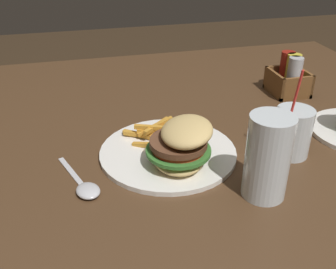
{
  "coord_description": "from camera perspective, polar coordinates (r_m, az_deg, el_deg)",
  "views": [
    {
      "loc": [
        0.6,
        -0.34,
        1.17
      ],
      "look_at": [
        -0.07,
        -0.17,
        0.78
      ],
      "focal_mm": 42.0,
      "sensor_mm": 36.0,
      "label": 1
    }
  ],
  "objects": [
    {
      "name": "dining_table",
      "position": [
        0.86,
        12.51,
        -8.14
      ],
      "size": [
        1.46,
        1.16,
        0.73
      ],
      "color": "#4C331E",
      "rests_on": "ground_plane"
    },
    {
      "name": "meal_plate_near",
      "position": [
        0.77,
        0.97,
        -1.83
      ],
      "size": [
        0.28,
        0.28,
        0.11
      ],
      "color": "white",
      "rests_on": "dining_table"
    },
    {
      "name": "beer_glass",
      "position": [
        0.69,
        14.21,
        -3.56
      ],
      "size": [
        0.08,
        0.08,
        0.15
      ],
      "color": "silver",
      "rests_on": "dining_table"
    },
    {
      "name": "juice_glass",
      "position": [
        0.83,
        17.56,
        0.02
      ],
      "size": [
        0.08,
        0.08,
        0.19
      ],
      "color": "silver",
      "rests_on": "dining_table"
    },
    {
      "name": "spoon",
      "position": [
        0.72,
        -11.78,
        -7.7
      ],
      "size": [
        0.16,
        0.08,
        0.01
      ],
      "rotation": [
        0.0,
        0.0,
        0.35
      ],
      "color": "silver",
      "rests_on": "dining_table"
    },
    {
      "name": "condiment_caddy",
      "position": [
        1.13,
        17.21,
        7.88
      ],
      "size": [
        0.11,
        0.09,
        0.11
      ],
      "color": "brown",
      "rests_on": "dining_table"
    }
  ]
}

